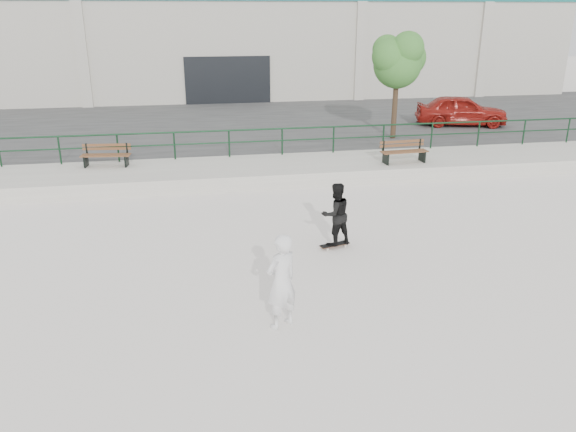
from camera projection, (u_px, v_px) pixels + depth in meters
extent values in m
plane|color=silver|center=(323.00, 306.00, 11.37)|extent=(120.00, 120.00, 0.00)
cube|color=#B6B0A6|center=(261.00, 171.00, 20.06)|extent=(30.00, 3.00, 0.50)
cube|color=#373737|center=(238.00, 126.00, 27.92)|extent=(60.00, 14.00, 0.50)
cylinder|color=#13361E|center=(256.00, 130.00, 20.84)|extent=(28.00, 0.06, 0.06)
cylinder|color=#13361E|center=(256.00, 141.00, 20.99)|extent=(28.00, 0.05, 0.05)
cylinder|color=#13361E|center=(60.00, 150.00, 19.85)|extent=(0.06, 0.06, 1.00)
cylinder|color=#13361E|center=(118.00, 148.00, 20.18)|extent=(0.06, 0.06, 1.00)
cylinder|color=#13361E|center=(174.00, 146.00, 20.51)|extent=(0.06, 0.06, 1.00)
cylinder|color=#13361E|center=(229.00, 144.00, 20.84)|extent=(0.06, 0.06, 1.00)
cylinder|color=#13361E|center=(282.00, 142.00, 21.18)|extent=(0.06, 0.06, 1.00)
cylinder|color=#13361E|center=(333.00, 140.00, 21.51)|extent=(0.06, 0.06, 1.00)
cylinder|color=#13361E|center=(383.00, 138.00, 21.84)|extent=(0.06, 0.06, 1.00)
cylinder|color=#13361E|center=(432.00, 136.00, 22.17)|extent=(0.06, 0.06, 1.00)
cylinder|color=#13361E|center=(478.00, 134.00, 22.50)|extent=(0.06, 0.06, 1.00)
cylinder|color=#13361E|center=(524.00, 132.00, 22.84)|extent=(0.06, 0.06, 1.00)
cylinder|color=#13361E|center=(568.00, 131.00, 23.17)|extent=(0.06, 0.06, 1.00)
cube|color=#B8B1A5|center=(218.00, 36.00, 39.58)|extent=(44.00, 16.00, 8.00)
cube|color=black|center=(228.00, 84.00, 32.96)|extent=(5.00, 0.15, 3.20)
cube|color=#B8B1A5|center=(83.00, 60.00, 31.07)|extent=(0.60, 0.25, 6.20)
cube|color=#B8B1A5|center=(360.00, 56.00, 33.73)|extent=(0.60, 0.25, 6.20)
cube|color=#B8B1A5|center=(483.00, 55.00, 35.06)|extent=(0.60, 0.25, 6.20)
cube|color=brown|center=(104.00, 156.00, 19.44)|extent=(1.68, 0.31, 0.04)
cube|color=brown|center=(106.00, 155.00, 19.60)|extent=(1.68, 0.31, 0.04)
cube|color=brown|center=(107.00, 154.00, 19.75)|extent=(1.68, 0.31, 0.04)
cube|color=brown|center=(107.00, 149.00, 19.76)|extent=(1.68, 0.23, 0.09)
cube|color=brown|center=(106.00, 145.00, 19.72)|extent=(1.68, 0.23, 0.09)
cube|color=black|center=(86.00, 161.00, 19.63)|extent=(0.11, 0.47, 0.39)
cube|color=black|center=(87.00, 149.00, 19.72)|extent=(0.06, 0.05, 0.39)
cube|color=black|center=(127.00, 161.00, 19.71)|extent=(0.11, 0.47, 0.39)
cube|color=black|center=(127.00, 148.00, 19.80)|extent=(0.06, 0.05, 0.39)
cube|color=brown|center=(407.00, 153.00, 19.92)|extent=(1.71, 0.24, 0.04)
cube|color=brown|center=(404.00, 152.00, 20.07)|extent=(1.71, 0.24, 0.04)
cube|color=brown|center=(402.00, 151.00, 20.23)|extent=(1.71, 0.24, 0.04)
cube|color=brown|center=(402.00, 145.00, 20.24)|extent=(1.71, 0.16, 0.09)
cube|color=brown|center=(402.00, 142.00, 20.19)|extent=(1.71, 0.16, 0.09)
cube|color=black|center=(386.00, 158.00, 19.98)|extent=(0.09, 0.48, 0.40)
cube|color=black|center=(383.00, 146.00, 20.07)|extent=(0.06, 0.05, 0.40)
cube|color=black|center=(422.00, 156.00, 20.31)|extent=(0.09, 0.48, 0.40)
cube|color=black|center=(420.00, 144.00, 20.40)|extent=(0.06, 0.05, 0.40)
cylinder|color=#513928|center=(395.00, 107.00, 23.72)|extent=(0.22, 0.22, 2.65)
sphere|color=#356C27|center=(397.00, 64.00, 23.11)|extent=(1.99, 1.99, 1.99)
sphere|color=#356C27|center=(408.00, 58.00, 23.44)|extent=(1.54, 1.54, 1.54)
sphere|color=#356C27|center=(390.00, 56.00, 22.72)|extent=(1.43, 1.43, 1.43)
sphere|color=#356C27|center=(408.00, 48.00, 22.52)|extent=(1.32, 1.32, 1.32)
sphere|color=#356C27|center=(387.00, 50.00, 23.28)|extent=(1.21, 1.21, 1.21)
imported|color=maroon|center=(461.00, 110.00, 26.65)|extent=(4.51, 2.77, 1.43)
cube|color=black|center=(335.00, 244.00, 14.18)|extent=(0.80, 0.41, 0.02)
cube|color=brown|center=(335.00, 245.00, 14.19)|extent=(0.80, 0.41, 0.01)
cube|color=gray|center=(326.00, 247.00, 14.09)|extent=(0.10, 0.17, 0.03)
cube|color=gray|center=(343.00, 244.00, 14.31)|extent=(0.10, 0.17, 0.03)
cylinder|color=beige|center=(328.00, 249.00, 14.02)|extent=(0.06, 0.04, 0.06)
cylinder|color=beige|center=(324.00, 247.00, 14.18)|extent=(0.06, 0.04, 0.06)
cylinder|color=beige|center=(345.00, 246.00, 14.23)|extent=(0.06, 0.04, 0.06)
cylinder|color=beige|center=(342.00, 243.00, 14.39)|extent=(0.06, 0.04, 0.06)
imported|color=black|center=(336.00, 214.00, 13.91)|extent=(0.91, 0.79, 1.60)
imported|color=white|center=(281.00, 282.00, 10.33)|extent=(0.82, 0.74, 1.88)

